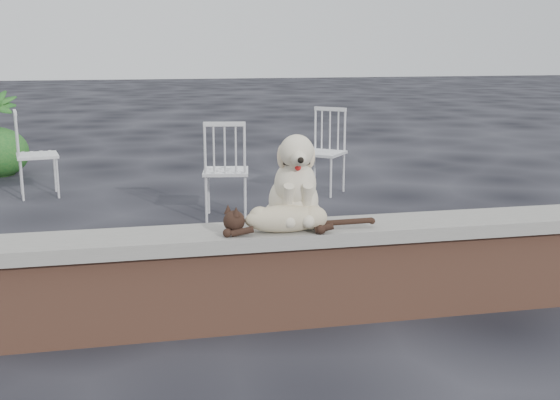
{
  "coord_description": "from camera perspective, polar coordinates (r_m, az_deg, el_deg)",
  "views": [
    {
      "loc": [
        0.08,
        -3.79,
        1.62
      ],
      "look_at": [
        0.93,
        0.2,
        0.7
      ],
      "focal_mm": 44.2,
      "sensor_mm": 36.0,
      "label": 1
    }
  ],
  "objects": [
    {
      "name": "ground",
      "position": [
        4.12,
        -12.41,
        -10.75
      ],
      "size": [
        60.0,
        60.0,
        0.0
      ],
      "primitive_type": "plane",
      "color": "black",
      "rests_on": "ground"
    },
    {
      "name": "brick_wall",
      "position": [
        4.03,
        -12.58,
        -7.49
      ],
      "size": [
        6.0,
        0.3,
        0.5
      ],
      "primitive_type": "cube",
      "color": "brown",
      "rests_on": "ground"
    },
    {
      "name": "capstone",
      "position": [
        3.94,
        -12.79,
        -3.53
      ],
      "size": [
        6.2,
        0.4,
        0.08
      ],
      "primitive_type": "cube",
      "color": "slate",
      "rests_on": "brick_wall"
    },
    {
      "name": "dog",
      "position": [
        4.02,
        1.13,
        1.82
      ],
      "size": [
        0.41,
        0.51,
        0.56
      ],
      "primitive_type": null,
      "rotation": [
        0.0,
        0.0,
        -0.09
      ],
      "color": "beige",
      "rests_on": "capstone"
    },
    {
      "name": "cat",
      "position": [
        3.9,
        0.48,
        -1.4
      ],
      "size": [
        1.07,
        0.34,
        0.18
      ],
      "primitive_type": null,
      "rotation": [
        0.0,
        0.0,
        -0.09
      ],
      "color": "tan",
      "rests_on": "capstone"
    },
    {
      "name": "chair_c",
      "position": [
        6.53,
        -4.5,
        2.54
      ],
      "size": [
        0.64,
        0.64,
        0.94
      ],
      "primitive_type": null,
      "rotation": [
        0.0,
        0.0,
        2.98
      ],
      "color": "silver",
      "rests_on": "ground"
    },
    {
      "name": "chair_d",
      "position": [
        7.63,
        3.56,
        4.04
      ],
      "size": [
        0.79,
        0.79,
        0.94
      ],
      "primitive_type": null,
      "rotation": [
        0.0,
        0.0,
        -0.69
      ],
      "color": "silver",
      "rests_on": "ground"
    },
    {
      "name": "chair_e",
      "position": [
        7.9,
        -19.45,
        3.63
      ],
      "size": [
        0.65,
        0.65,
        0.94
      ],
      "primitive_type": null,
      "rotation": [
        0.0,
        0.0,
        1.75
      ],
      "color": "silver",
      "rests_on": "ground"
    }
  ]
}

